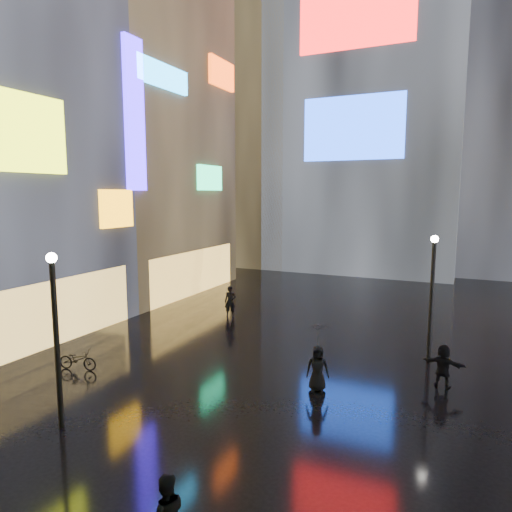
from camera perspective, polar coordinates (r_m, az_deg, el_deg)
The scene contains 11 objects.
ground at distance 21.97m, azimuth 8.92°, elevation -10.40°, with size 140.00×140.00×0.00m, color black.
building_left_far at distance 34.13m, azimuth -15.18°, elevation 14.53°, with size 10.28×12.00×22.00m.
tower_main at distance 47.11m, azimuth 14.47°, elevation 25.09°, with size 16.00×14.20×42.00m.
tower_flank_left at distance 46.86m, azimuth -0.20°, elevation 15.37°, with size 10.00×10.00×26.00m, color black.
lamp_near at distance 14.37m, azimuth -23.73°, elevation -8.55°, with size 0.30×0.30×5.20m.
lamp_far at distance 19.61m, azimuth 21.13°, elevation -4.15°, with size 0.30×0.30×5.20m.
pedestrian_4 at distance 16.44m, azimuth 7.70°, elevation -13.77°, with size 0.78×0.51×1.61m, color black.
pedestrian_5 at distance 17.88m, azimuth 22.36°, elevation -12.58°, with size 1.45×0.46×1.56m, color black.
pedestrian_6 at distance 25.50m, azimuth -3.24°, elevation -5.72°, with size 0.63×0.42×1.74m, color black.
umbrella_2 at distance 16.04m, azimuth 7.78°, elevation -9.78°, with size 0.87×0.88×0.80m, color black.
bicycle at distance 19.51m, azimuth -21.39°, elevation -11.95°, with size 0.55×1.58×0.83m, color black.
Camera 1 is at (5.59, -0.12, 6.83)m, focal length 32.00 mm.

